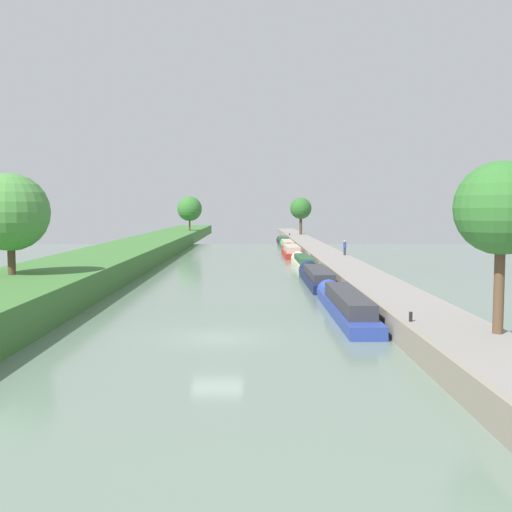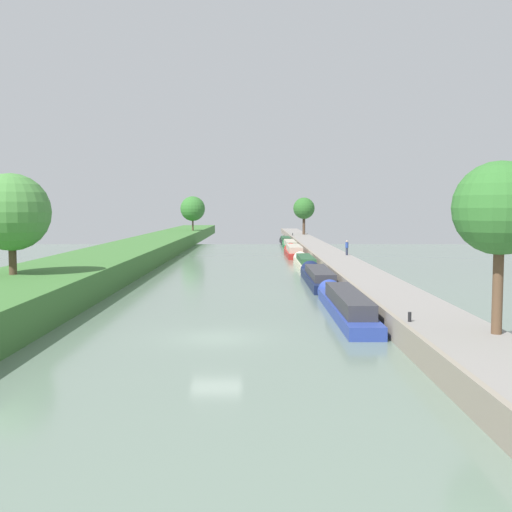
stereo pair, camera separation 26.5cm
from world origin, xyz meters
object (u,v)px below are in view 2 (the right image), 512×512
(narrowboat_blue, at_px, (343,304))
(narrowboat_navy, at_px, (316,277))
(narrowboat_cream, at_px, (303,262))
(narrowboat_green, at_px, (288,245))
(mooring_bollard_near, at_px, (407,317))
(narrowboat_red, at_px, (291,251))
(narrowboat_black, at_px, (283,240))
(person_walking, at_px, (345,247))
(mooring_bollard_far, at_px, (291,234))

(narrowboat_blue, bearing_deg, narrowboat_navy, 90.28)
(narrowboat_cream, bearing_deg, narrowboat_green, 90.04)
(narrowboat_navy, bearing_deg, narrowboat_cream, 89.68)
(narrowboat_cream, height_order, mooring_bollard_near, mooring_bollard_near)
(narrowboat_navy, height_order, narrowboat_green, narrowboat_green)
(narrowboat_green, bearing_deg, narrowboat_red, -91.13)
(narrowboat_cream, xyz_separation_m, mooring_bollard_near, (1.70, -39.48, 0.89))
(narrowboat_navy, xyz_separation_m, narrowboat_cream, (0.09, 15.12, -0.04))
(narrowboat_black, distance_m, person_walking, 44.86)
(narrowboat_red, xyz_separation_m, mooring_bollard_near, (2.02, -54.66, 0.81))
(narrowboat_black, height_order, mooring_bollard_near, mooring_bollard_near)
(narrowboat_black, bearing_deg, narrowboat_green, -90.17)
(narrowboat_blue, distance_m, mooring_bollard_far, 81.56)
(narrowboat_navy, relative_size, narrowboat_black, 1.23)
(narrowboat_navy, height_order, narrowboat_red, narrowboat_red)
(narrowboat_black, relative_size, mooring_bollard_far, 26.44)
(narrowboat_blue, xyz_separation_m, narrowboat_black, (0.03, 76.16, -0.12))
(narrowboat_blue, height_order, mooring_bollard_near, mooring_bollard_near)
(narrowboat_green, xyz_separation_m, person_walking, (4.80, -29.19, 1.49))
(narrowboat_red, xyz_separation_m, person_walking, (5.09, -14.35, 1.45))
(narrowboat_cream, height_order, person_walking, person_walking)
(narrowboat_cream, bearing_deg, narrowboat_red, 91.18)
(mooring_bollard_far, bearing_deg, narrowboat_navy, -91.55)
(narrowboat_cream, distance_m, person_walking, 5.09)
(narrowboat_blue, relative_size, mooring_bollard_far, 34.58)
(narrowboat_blue, relative_size, mooring_bollard_near, 34.58)
(narrowboat_green, xyz_separation_m, mooring_bollard_far, (1.72, 20.77, 0.85))
(person_walking, distance_m, mooring_bollard_far, 50.05)
(narrowboat_navy, distance_m, narrowboat_green, 45.15)
(narrowboat_blue, height_order, narrowboat_red, narrowboat_blue)
(narrowboat_navy, bearing_deg, narrowboat_red, 90.43)
(narrowboat_blue, distance_m, narrowboat_navy, 15.63)
(narrowboat_red, bearing_deg, mooring_bollard_near, -87.89)
(narrowboat_blue, relative_size, person_walking, 9.37)
(narrowboat_cream, distance_m, narrowboat_black, 45.41)
(narrowboat_black, bearing_deg, narrowboat_cream, -90.03)
(person_walking, bearing_deg, narrowboat_green, 99.34)
(narrowboat_cream, relative_size, mooring_bollard_far, 30.38)
(person_walking, bearing_deg, narrowboat_navy, -106.95)
(narrowboat_blue, height_order, narrowboat_cream, narrowboat_blue)
(narrowboat_cream, xyz_separation_m, narrowboat_black, (0.03, 45.41, -0.01))
(mooring_bollard_near, bearing_deg, narrowboat_red, 92.11)
(narrowboat_cream, bearing_deg, narrowboat_navy, -90.32)
(narrowboat_red, height_order, mooring_bollard_near, mooring_bollard_near)
(narrowboat_red, distance_m, narrowboat_black, 30.23)
(narrowboat_blue, bearing_deg, mooring_bollard_far, 88.80)
(narrowboat_navy, distance_m, narrowboat_red, 30.31)
(narrowboat_blue, bearing_deg, narrowboat_black, 89.97)
(narrowboat_cream, height_order, mooring_bollard_far, mooring_bollard_far)
(narrowboat_navy, bearing_deg, mooring_bollard_far, 88.45)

